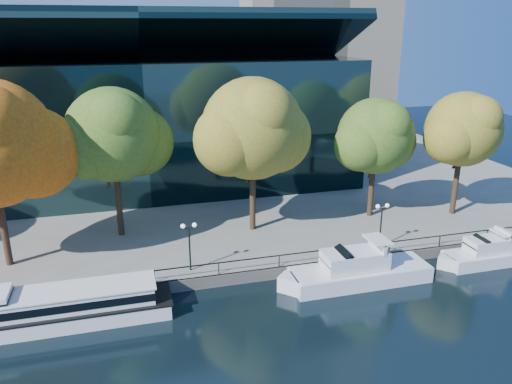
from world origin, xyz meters
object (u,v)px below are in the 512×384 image
object	(u,v)px
cruiser_near	(355,270)
tree_3	(255,131)
tour_boat	(60,307)
tree_2	(115,137)
cruiser_far	(487,253)
lamp_2	(382,215)
lamp_1	(189,236)
tree_5	(464,131)
tree_4	(377,138)

from	to	relation	value
cruiser_near	tree_3	size ratio (longest dim) A/B	0.87
tour_boat	tree_2	bearing A→B (deg)	70.03
cruiser_far	lamp_2	xyz separation A→B (m)	(-8.36, 3.63, 3.02)
cruiser_far	lamp_1	world-z (taller)	lamp_1
tour_boat	lamp_2	distance (m)	26.72
cruiser_near	lamp_1	bearing A→B (deg)	163.22
tree_5	lamp_2	bearing A→B (deg)	-154.87
cruiser_near	tree_5	xyz separation A→B (m)	(15.83, 9.23, 8.58)
tour_boat	tree_5	world-z (taller)	tree_5
tree_3	tree_4	distance (m)	12.67
tree_3	tree_5	bearing A→B (deg)	-3.84
tree_3	lamp_2	distance (m)	13.52
cruiser_far	lamp_2	world-z (taller)	lamp_2
tree_3	lamp_2	size ratio (longest dim) A/B	3.58
tour_boat	lamp_1	xyz separation A→B (m)	(9.55, 3.55, 2.71)
cruiser_near	tree_2	world-z (taller)	tree_2
lamp_1	lamp_2	world-z (taller)	same
cruiser_near	tree_2	xyz separation A→B (m)	(-17.63, 12.61, 9.20)
tree_2	lamp_1	bearing A→B (deg)	-60.18
cruiser_near	cruiser_far	xyz separation A→B (m)	(12.59, 0.17, -0.17)
tree_3	tree_5	distance (m)	21.25
lamp_1	tour_boat	bearing A→B (deg)	-159.62
tour_boat	cruiser_near	xyz separation A→B (m)	(22.12, -0.25, -0.14)
cruiser_near	tree_4	bearing A→B (deg)	56.74
lamp_2	tree_3	bearing A→B (deg)	144.40
tree_5	lamp_2	world-z (taller)	tree_5
cruiser_far	tree_4	bearing A→B (deg)	116.32
tour_boat	tree_4	xyz separation A→B (m)	(29.35, 10.77, 7.89)
tree_5	lamp_2	xyz separation A→B (m)	(-11.60, -5.44, -5.73)
cruiser_near	cruiser_far	distance (m)	12.59
cruiser_near	tree_3	xyz separation A→B (m)	(-5.36, 10.65, 9.46)
tree_2	lamp_1	size ratio (longest dim) A/B	3.40
tree_4	tree_5	distance (m)	8.80
tree_3	tree_5	world-z (taller)	tree_3
tree_4	tour_boat	bearing A→B (deg)	-159.84
tour_boat	tree_2	size ratio (longest dim) A/B	1.15
lamp_1	lamp_2	distance (m)	16.80
tree_5	lamp_1	xyz separation A→B (m)	(-28.40, -5.44, -5.73)
tree_3	lamp_2	world-z (taller)	tree_3
tree_4	cruiser_near	bearing A→B (deg)	-123.26
tree_2	tree_3	bearing A→B (deg)	-9.04
lamp_2	cruiser_far	bearing A→B (deg)	-23.43
tour_boat	tree_5	bearing A→B (deg)	13.33
lamp_1	cruiser_far	bearing A→B (deg)	-8.20
tour_boat	lamp_1	size ratio (longest dim) A/B	3.90
cruiser_near	tree_5	world-z (taller)	tree_5
tree_2	cruiser_far	bearing A→B (deg)	-22.37
lamp_1	tree_4	bearing A→B (deg)	20.05
tree_2	lamp_1	world-z (taller)	tree_2
tree_4	lamp_1	size ratio (longest dim) A/B	3.00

